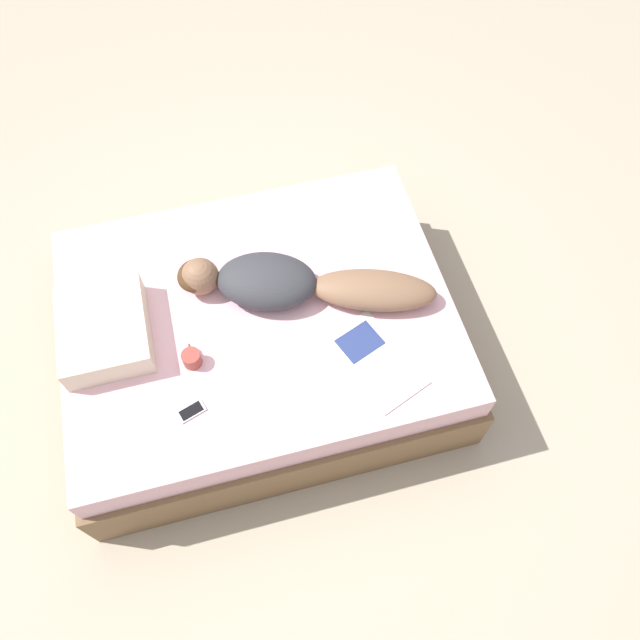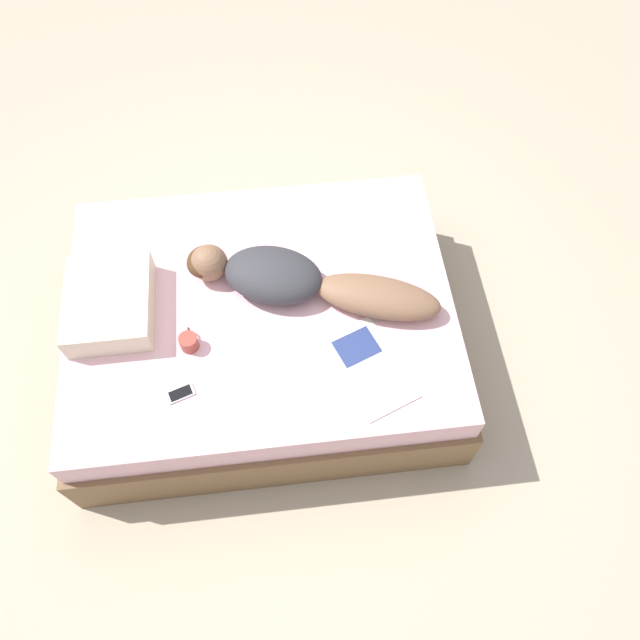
% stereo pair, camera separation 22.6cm
% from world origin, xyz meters
% --- Properties ---
extents(ground_plane, '(12.00, 12.00, 0.00)m').
position_xyz_m(ground_plane, '(0.00, 0.00, 0.00)').
color(ground_plane, '#B7A88E').
extents(bed, '(1.65, 2.10, 0.56)m').
position_xyz_m(bed, '(0.00, 0.00, 0.28)').
color(bed, brown).
rests_on(bed, ground_plane).
extents(person, '(0.66, 1.36, 0.20)m').
position_xyz_m(person, '(0.06, -0.21, 0.65)').
color(person, brown).
rests_on(person, bed).
extents(open_magazine, '(0.58, 0.46, 0.01)m').
position_xyz_m(open_magazine, '(-0.44, -0.52, 0.56)').
color(open_magazine, silver).
rests_on(open_magazine, bed).
extents(coffee_mug, '(0.13, 0.09, 0.08)m').
position_xyz_m(coffee_mug, '(-0.21, 0.37, 0.60)').
color(coffee_mug, '#993D33').
rests_on(coffee_mug, bed).
extents(cell_phone, '(0.11, 0.15, 0.01)m').
position_xyz_m(cell_phone, '(-0.48, 0.42, 0.56)').
color(cell_phone, silver).
rests_on(cell_phone, bed).
extents(pillow, '(0.52, 0.43, 0.16)m').
position_xyz_m(pillow, '(0.04, 0.77, 0.64)').
color(pillow, beige).
rests_on(pillow, bed).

